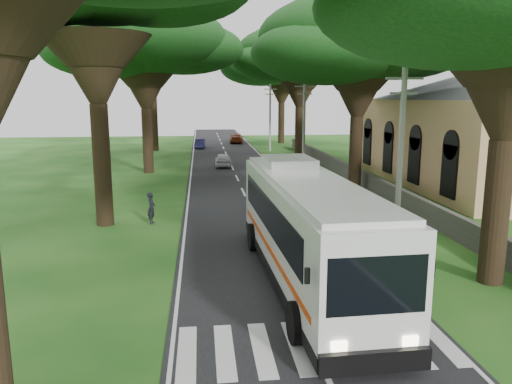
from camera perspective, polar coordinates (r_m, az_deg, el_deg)
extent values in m
plane|color=#184C15|center=(16.01, 4.90, -13.86)|extent=(140.00, 140.00, 0.00)
cube|color=black|center=(39.91, -2.07, 1.34)|extent=(8.00, 120.00, 0.04)
cube|color=silver|center=(14.26, 6.53, -17.20)|extent=(8.00, 3.00, 0.01)
cube|color=#383533|center=(40.51, 10.84, 2.14)|extent=(0.35, 50.00, 1.20)
cube|color=tan|center=(41.99, 23.67, 5.29)|extent=(12.00, 22.00, 6.40)
pyramid|color=#595960|center=(41.88, 24.25, 12.65)|extent=(14.00, 24.00, 2.20)
cylinder|color=gray|center=(22.08, 16.15, 3.50)|extent=(0.24, 0.24, 8.00)
cube|color=gray|center=(21.92, 16.63, 12.34)|extent=(1.60, 0.10, 0.10)
cube|color=gray|center=(21.91, 16.54, 10.77)|extent=(1.20, 0.10, 0.10)
cylinder|color=gray|center=(41.19, 5.50, 7.19)|extent=(0.24, 0.24, 8.00)
cube|color=gray|center=(41.11, 5.59, 11.92)|extent=(1.60, 0.10, 0.10)
cube|color=gray|center=(41.10, 5.57, 11.09)|extent=(1.20, 0.10, 0.10)
cylinder|color=gray|center=(60.88, 1.62, 8.47)|extent=(0.24, 0.24, 8.00)
cube|color=gray|center=(60.82, 1.64, 11.67)|extent=(1.60, 0.10, 0.10)
cube|color=gray|center=(60.82, 1.63, 11.10)|extent=(1.20, 0.10, 0.10)
cylinder|color=black|center=(26.96, -17.18, 2.89)|extent=(0.90, 0.90, 6.28)
cone|color=black|center=(26.76, -17.80, 13.64)|extent=(3.20, 3.20, 3.80)
cylinder|color=black|center=(44.64, -12.28, 5.70)|extent=(0.90, 0.90, 5.54)
cone|color=black|center=(44.47, -12.53, 11.70)|extent=(3.20, 3.20, 3.80)
ellipsoid|color=black|center=(44.70, -12.74, 16.66)|extent=(14.28, 14.28, 6.00)
cylinder|color=black|center=(62.58, -11.56, 7.56)|extent=(0.90, 0.90, 6.35)
cone|color=black|center=(62.50, -11.75, 12.21)|extent=(3.20, 3.20, 3.80)
ellipsoid|color=black|center=(62.81, -11.93, 16.65)|extent=(16.35, 16.35, 6.87)
cylinder|color=black|center=(19.73, 25.74, -2.17)|extent=(0.90, 0.90, 5.19)
cone|color=black|center=(19.29, 26.87, 10.95)|extent=(3.20, 3.20, 3.80)
cylinder|color=black|center=(36.17, 11.30, 4.28)|extent=(0.90, 0.90, 5.21)
cone|color=black|center=(35.93, 11.57, 11.42)|extent=(3.20, 3.20, 3.80)
ellipsoid|color=black|center=(36.14, 11.79, 16.92)|extent=(13.93, 13.93, 5.85)
cylinder|color=black|center=(53.41, 4.95, 6.71)|extent=(0.90, 0.90, 5.47)
cone|color=black|center=(53.26, 5.03, 11.69)|extent=(3.20, 3.20, 3.80)
ellipsoid|color=black|center=(53.44, 5.10, 15.75)|extent=(13.08, 13.08, 5.49)
cylinder|color=black|center=(71.26, 2.90, 7.86)|extent=(0.90, 0.90, 5.58)
cone|color=black|center=(71.16, 2.94, 11.63)|extent=(3.20, 3.20, 3.80)
ellipsoid|color=black|center=(71.31, 2.97, 14.78)|extent=(15.68, 15.68, 6.58)
cube|color=silver|center=(17.92, 5.87, -4.00)|extent=(3.18, 13.16, 3.21)
cube|color=black|center=(18.12, 5.64, -2.33)|extent=(3.15, 10.77, 1.20)
cube|color=black|center=(18.39, 5.77, -8.68)|extent=(3.22, 13.20, 0.38)
cube|color=#CF420D|center=(18.13, 5.82, -6.25)|extent=(3.18, 11.85, 0.20)
cube|color=silver|center=(17.57, 5.97, 1.27)|extent=(2.93, 12.50, 0.20)
cylinder|color=black|center=(14.15, 4.66, -14.67)|extent=(0.42, 1.21, 1.20)
cylinder|color=black|center=(14.96, 15.17, -13.57)|extent=(0.42, 1.21, 1.20)
cylinder|color=black|center=(21.99, -0.32, -5.15)|extent=(0.42, 1.21, 1.20)
cylinder|color=black|center=(22.52, 6.59, -4.84)|extent=(0.42, 1.21, 1.20)
imported|color=#B7B6BB|center=(47.52, -3.78, 3.69)|extent=(1.61, 3.80, 1.28)
imported|color=navy|center=(64.49, -6.43, 5.54)|extent=(1.47, 3.65, 1.18)
imported|color=maroon|center=(71.18, -2.25, 6.16)|extent=(2.26, 4.62, 1.29)
imported|color=black|center=(26.97, -11.86, -1.81)|extent=(0.49, 0.67, 1.68)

